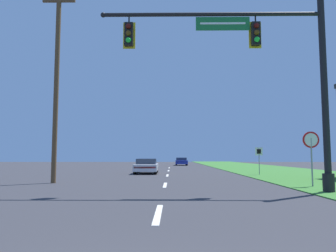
{
  "coord_description": "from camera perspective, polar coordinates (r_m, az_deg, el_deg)",
  "views": [
    {
      "loc": [
        0.34,
        -2.15,
        1.4
      ],
      "look_at": [
        0.0,
        25.69,
        3.98
      ],
      "focal_mm": 35.0,
      "sensor_mm": 36.0,
      "label": 1
    }
  ],
  "objects": [
    {
      "name": "grass_verge_right",
      "position": [
        33.74,
        18.38,
        -7.38
      ],
      "size": [
        10.0,
        110.0,
        0.04
      ],
      "color": "#38752D",
      "rests_on": "ground"
    },
    {
      "name": "road_center_line",
      "position": [
        24.19,
        -0.11,
        -8.61
      ],
      "size": [
        0.16,
        34.8,
        0.01
      ],
      "color": "silver",
      "rests_on": "ground"
    },
    {
      "name": "signal_mast",
      "position": [
        13.88,
        17.14,
        9.45
      ],
      "size": [
        9.2,
        0.47,
        8.01
      ],
      "color": "black",
      "rests_on": "grass_verge_right"
    },
    {
      "name": "car_ahead",
      "position": [
        27.17,
        -3.77,
        -6.97
      ],
      "size": [
        1.87,
        4.36,
        1.19
      ],
      "color": "black",
      "rests_on": "ground"
    },
    {
      "name": "far_car",
      "position": [
        51.34,
        2.34,
        -6.18
      ],
      "size": [
        1.82,
        4.36,
        1.19
      ],
      "color": "black",
      "rests_on": "ground"
    },
    {
      "name": "stop_sign",
      "position": [
        16.46,
        23.66,
        -3.25
      ],
      "size": [
        0.76,
        0.07,
        2.5
      ],
      "color": "gray",
      "rests_on": "grass_verge_right"
    },
    {
      "name": "route_sign_post",
      "position": [
        25.59,
        15.56,
        -4.83
      ],
      "size": [
        0.55,
        0.06,
        2.03
      ],
      "color": "gray",
      "rests_on": "grass_verge_right"
    },
    {
      "name": "utility_pole_near",
      "position": [
        18.9,
        -18.84,
        7.83
      ],
      "size": [
        1.8,
        0.26,
        10.88
      ],
      "color": "brown",
      "rests_on": "ground"
    }
  ]
}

